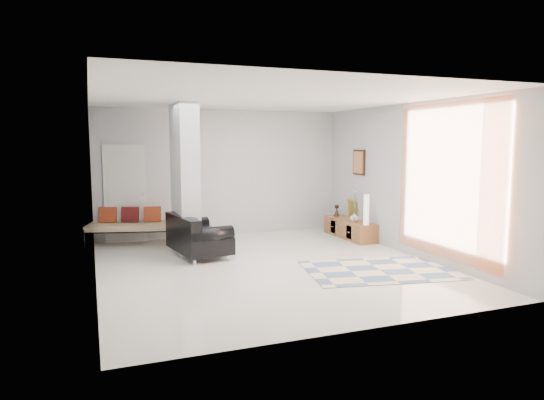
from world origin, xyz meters
name	(u,v)px	position (x,y,z in m)	size (l,w,h in m)	color
floor	(269,266)	(0.00, 0.00, 0.00)	(6.00, 6.00, 0.00)	white
ceiling	(269,98)	(0.00, 0.00, 2.80)	(6.00, 6.00, 0.00)	white
wall_back	(222,173)	(0.00, 3.00, 1.40)	(6.00, 6.00, 0.00)	#B1B3B5
wall_front	(365,206)	(0.00, -3.00, 1.40)	(6.00, 6.00, 0.00)	#B1B3B5
wall_left	(92,189)	(-2.75, 0.00, 1.40)	(6.00, 6.00, 0.00)	#B1B3B5
wall_right	(408,179)	(2.75, 0.00, 1.40)	(6.00, 6.00, 0.00)	#B1B3B5
partition_column	(185,179)	(-1.10, 1.60, 1.40)	(0.35, 1.20, 2.80)	silver
hallway_door	(125,194)	(-2.10, 2.96, 1.02)	(0.85, 0.06, 2.04)	silver
curtain	(447,181)	(2.67, -1.15, 1.45)	(2.55, 2.55, 0.00)	orange
wall_art	(359,162)	(2.72, 1.70, 1.65)	(0.04, 0.45, 0.55)	#311A0D
media_console	(350,228)	(2.52, 1.70, 0.21)	(0.45, 1.60, 0.80)	brown
loveseat	(196,236)	(-0.99, 1.19, 0.36)	(1.04, 1.53, 0.76)	silver
daybed	(137,225)	(-1.92, 2.63, 0.41)	(2.10, 1.30, 0.77)	black
area_rug	(380,270)	(1.60, -0.90, 0.01)	(2.39, 1.59, 0.01)	beige
cylinder_lamp	(366,210)	(2.50, 1.01, 0.71)	(0.11, 0.11, 0.62)	beige
bronze_figurine	(337,210)	(2.47, 2.22, 0.54)	(0.14, 0.14, 0.27)	black
vase	(354,217)	(2.47, 1.44, 0.49)	(0.18, 0.18, 0.19)	white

